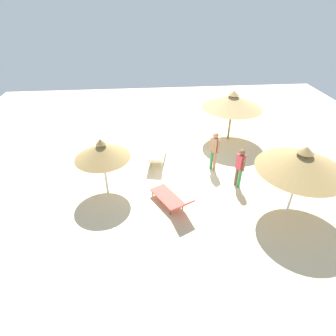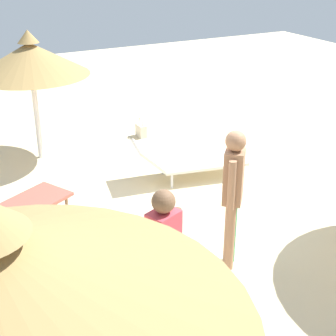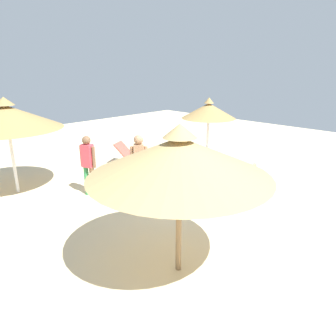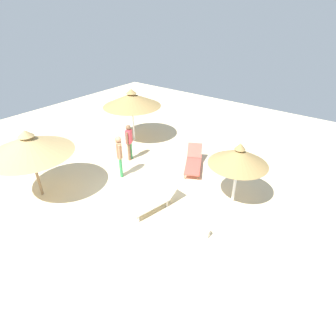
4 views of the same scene
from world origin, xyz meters
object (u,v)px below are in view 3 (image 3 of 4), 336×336
(lounge_chair_edge, at_px, (141,156))
(parasol_umbrella_near_left, at_px, (179,157))
(person_standing_far_right, at_px, (88,162))
(parasol_umbrella_center, at_px, (6,117))
(handbag, at_px, (257,166))
(lounge_chair_front, at_px, (218,174))
(person_standing_far_left, at_px, (139,164))
(parasol_umbrella_near_right, at_px, (209,111))

(lounge_chair_edge, bearing_deg, parasol_umbrella_near_left, -124.62)
(lounge_chair_edge, xyz_separation_m, person_standing_far_right, (-2.76, -1.05, 0.61))
(parasol_umbrella_center, relative_size, parasol_umbrella_near_left, 0.97)
(parasol_umbrella_center, bearing_deg, lounge_chair_edge, -8.71)
(person_standing_far_right, height_order, handbag, person_standing_far_right)
(lounge_chair_edge, height_order, lounge_chair_front, lounge_chair_edge)
(parasol_umbrella_near_left, relative_size, lounge_chair_edge, 1.47)
(parasol_umbrella_center, bearing_deg, person_standing_far_left, -55.24)
(lounge_chair_edge, height_order, person_standing_far_right, person_standing_far_right)
(parasol_umbrella_center, xyz_separation_m, lounge_chair_front, (4.46, -3.73, -1.81))
(lounge_chair_front, bearing_deg, parasol_umbrella_center, 140.07)
(person_standing_far_right, distance_m, handbag, 5.77)
(handbag, bearing_deg, parasol_umbrella_near_left, -162.99)
(parasol_umbrella_center, bearing_deg, parasol_umbrella_near_right, -15.03)
(parasol_umbrella_near_right, distance_m, lounge_chair_edge, 3.06)
(person_standing_far_right, bearing_deg, parasol_umbrella_near_left, -100.44)
(parasol_umbrella_center, xyz_separation_m, parasol_umbrella_near_left, (0.59, -5.69, -0.07))
(lounge_chair_front, height_order, person_standing_far_right, person_standing_far_right)
(person_standing_far_left, distance_m, handbag, 4.73)
(parasol_umbrella_near_left, bearing_deg, person_standing_far_left, 61.89)
(parasol_umbrella_near_left, distance_m, person_standing_far_right, 4.23)
(parasol_umbrella_near_left, xyz_separation_m, handbag, (6.02, 1.84, -1.92))
(parasol_umbrella_near_right, xyz_separation_m, parasol_umbrella_center, (-6.51, 1.75, 0.30))
(parasol_umbrella_near_left, bearing_deg, parasol_umbrella_near_right, 33.70)
(parasol_umbrella_near_right, height_order, lounge_chair_edge, parasol_umbrella_near_right)
(parasol_umbrella_near_right, bearing_deg, parasol_umbrella_center, 164.97)
(lounge_chair_front, bearing_deg, handbag, -3.21)
(lounge_chair_front, relative_size, handbag, 4.83)
(parasol_umbrella_near_right, xyz_separation_m, lounge_chair_edge, (-2.42, 1.12, -1.50))
(handbag, bearing_deg, lounge_chair_edge, 128.01)
(handbag, bearing_deg, parasol_umbrella_near_right, 92.78)
(parasol_umbrella_near_right, relative_size, person_standing_far_right, 1.39)
(parasol_umbrella_near_left, xyz_separation_m, person_standing_far_right, (0.74, 4.01, -1.11))
(parasol_umbrella_center, distance_m, lounge_chair_front, 6.09)
(parasol_umbrella_center, height_order, lounge_chair_edge, parasol_umbrella_center)
(lounge_chair_front, relative_size, person_standing_far_right, 1.18)
(person_standing_far_right, relative_size, handbag, 4.09)
(parasol_umbrella_near_left, relative_size, person_standing_far_right, 1.77)
(lounge_chair_edge, height_order, handbag, lounge_chair_edge)
(person_standing_far_left, bearing_deg, parasol_umbrella_near_left, -118.11)
(lounge_chair_edge, bearing_deg, parasol_umbrella_near_right, -24.87)
(parasol_umbrella_near_right, bearing_deg, parasol_umbrella_near_left, -146.30)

